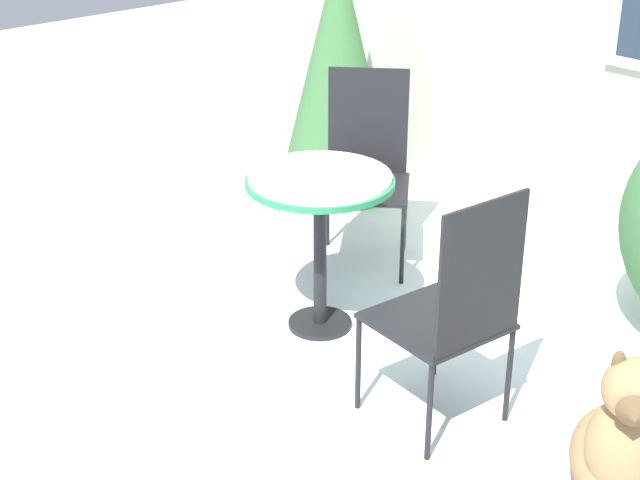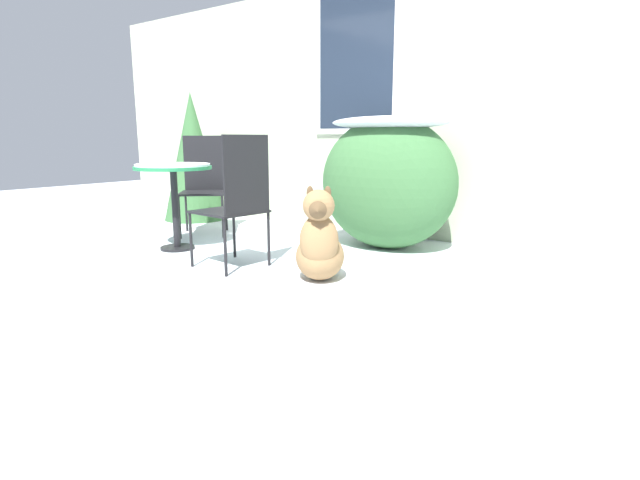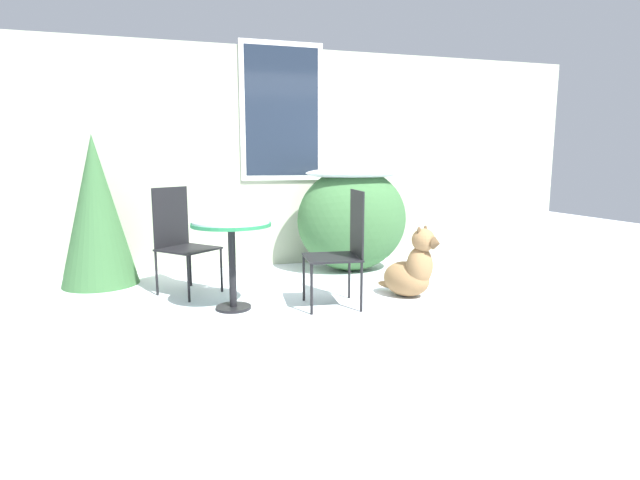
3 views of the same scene
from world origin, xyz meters
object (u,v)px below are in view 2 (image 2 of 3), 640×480
(patio_table, at_px, (174,178))
(patio_chair_near_table, at_px, (204,182))
(dog, at_px, (320,246))
(patio_chair_far_side, at_px, (237,199))

(patio_table, relative_size, patio_chair_near_table, 0.76)
(dog, bearing_deg, patio_table, 144.55)
(patio_table, bearing_deg, patio_chair_near_table, 120.38)
(patio_table, distance_m, patio_chair_far_side, 0.99)
(patio_chair_far_side, xyz_separation_m, dog, (0.74, 0.09, -0.30))
(patio_table, distance_m, patio_chair_near_table, 0.84)
(dog, bearing_deg, patio_chair_far_side, 153.94)
(patio_chair_near_table, bearing_deg, dog, -62.28)
(patio_table, bearing_deg, patio_chair_far_side, -9.70)
(patio_chair_far_side, bearing_deg, patio_table, -94.13)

